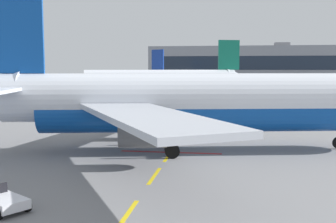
% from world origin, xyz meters
% --- Properties ---
extents(apron_paint_markings, '(8.00, 95.97, 0.01)m').
position_xyz_m(apron_paint_markings, '(18.00, 37.80, 0.00)').
color(apron_paint_markings, yellow).
rests_on(apron_paint_markings, ground).
extents(airliner_foreground, '(34.65, 33.95, 12.20)m').
position_xyz_m(airliner_foreground, '(19.22, 23.03, 3.95)').
color(airliner_foreground, silver).
rests_on(airliner_foreground, ground).
extents(airliner_mid_left, '(29.69, 27.79, 11.22)m').
position_xyz_m(airliner_mid_left, '(-6.55, 103.60, 3.63)').
color(airliner_mid_left, white).
rests_on(airliner_mid_left, ground).
extents(airliner_far_center, '(33.93, 32.86, 12.16)m').
position_xyz_m(airliner_far_center, '(9.43, 71.98, 3.94)').
color(airliner_far_center, silver).
rests_on(airliner_far_center, ground).
extents(catering_truck, '(6.35, 6.90, 3.14)m').
position_xyz_m(catering_truck, '(31.50, 43.85, 1.65)').
color(catering_truck, black).
rests_on(catering_truck, ground).
extents(fuel_service_truck, '(6.44, 6.83, 3.14)m').
position_xyz_m(fuel_service_truck, '(-6.69, 43.77, 1.65)').
color(fuel_service_truck, black).
rests_on(fuel_service_truck, ground).
extents(terminal_satellite, '(83.88, 19.76, 16.82)m').
position_xyz_m(terminal_satellite, '(30.90, 168.79, 7.63)').
color(terminal_satellite, gray).
rests_on(terminal_satellite, ground).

